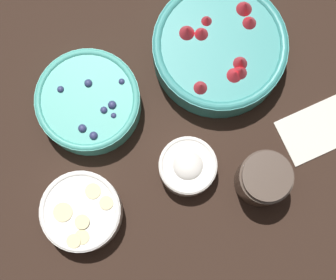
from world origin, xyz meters
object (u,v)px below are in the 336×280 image
at_px(bowl_bananas, 81,212).
at_px(jar_chocolate, 263,179).
at_px(bowl_strawberries, 220,48).
at_px(bowl_blueberries, 89,102).
at_px(bowl_cream, 188,166).

xyz_separation_m(bowl_bananas, jar_chocolate, (0.32, -0.05, 0.01)).
distance_m(bowl_strawberries, jar_chocolate, 0.25).
height_order(bowl_blueberries, jar_chocolate, jar_chocolate).
xyz_separation_m(bowl_strawberries, bowl_blueberries, (-0.25, -0.02, -0.01)).
relative_size(bowl_strawberries, bowl_blueberries, 1.31).
distance_m(bowl_strawberries, bowl_cream, 0.22).
height_order(bowl_blueberries, bowl_bananas, bowl_blueberries).
bearing_deg(bowl_bananas, bowl_cream, 5.16).
bearing_deg(bowl_bananas, jar_chocolate, -8.15).
distance_m(bowl_strawberries, bowl_bananas, 0.38).
xyz_separation_m(bowl_blueberries, bowl_bananas, (-0.07, -0.18, -0.00)).
bearing_deg(jar_chocolate, bowl_cream, 151.37).
xyz_separation_m(bowl_strawberries, bowl_bananas, (-0.32, -0.20, -0.01)).
relative_size(bowl_blueberries, bowl_cream, 1.82).
bearing_deg(bowl_bananas, bowl_strawberries, 32.20).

